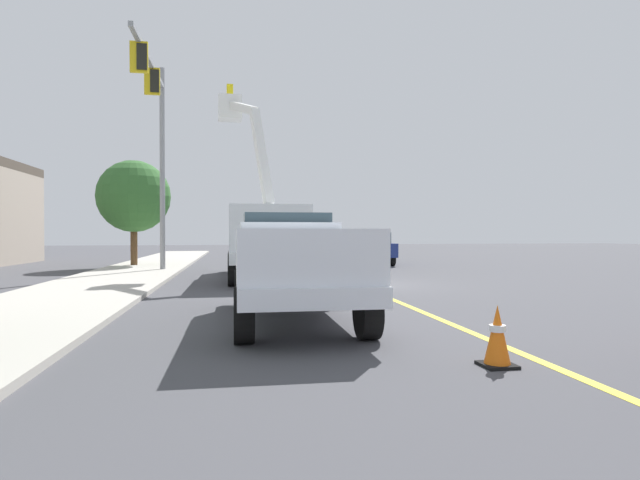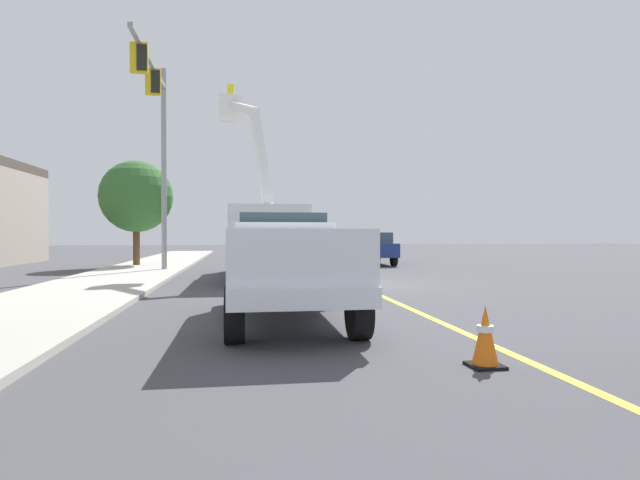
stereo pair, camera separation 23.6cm
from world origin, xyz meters
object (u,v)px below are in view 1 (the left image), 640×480
at_px(passing_minivan, 367,246).
at_px(traffic_signal_mast, 156,123).
at_px(traffic_cone_leading, 497,336).
at_px(traffic_cone_mid_front, 362,287).
at_px(traffic_cone_mid_rear, 330,270).
at_px(service_pickup_truck, 294,261).
at_px(utility_bucket_truck, 264,234).
at_px(traffic_cone_trailing, 306,261).

relative_size(passing_minivan, traffic_signal_mast, 0.56).
height_order(passing_minivan, traffic_cone_leading, passing_minivan).
distance_m(traffic_cone_mid_front, traffic_cone_mid_rear, 5.45).
distance_m(service_pickup_truck, traffic_cone_mid_front, 3.17).
bearing_deg(traffic_cone_mid_front, traffic_cone_mid_rear, -4.67).
distance_m(utility_bucket_truck, traffic_cone_mid_rear, 3.10).
xyz_separation_m(utility_bucket_truck, traffic_cone_leading, (-13.43, -1.59, -1.25)).
height_order(traffic_cone_mid_front, traffic_signal_mast, traffic_signal_mast).
relative_size(traffic_cone_mid_rear, traffic_cone_trailing, 1.03).
bearing_deg(traffic_cone_mid_front, traffic_cone_leading, 179.49).
relative_size(service_pickup_truck, traffic_cone_leading, 7.48).
xyz_separation_m(traffic_cone_trailing, traffic_signal_mast, (-2.21, 6.34, 5.57)).
bearing_deg(utility_bucket_truck, traffic_cone_leading, -173.25).
xyz_separation_m(utility_bucket_truck, traffic_cone_trailing, (4.14, -2.33, -1.26)).
distance_m(passing_minivan, traffic_cone_leading, 21.33).
bearing_deg(traffic_cone_mid_rear, traffic_cone_mid_front, 175.33).
bearing_deg(passing_minivan, traffic_cone_mid_front, 162.76).
height_order(utility_bucket_truck, traffic_cone_mid_front, utility_bucket_truck).
relative_size(traffic_cone_trailing, traffic_signal_mast, 0.09).
distance_m(passing_minivan, traffic_cone_mid_front, 15.43).
relative_size(service_pickup_truck, passing_minivan, 1.17).
height_order(utility_bucket_truck, passing_minivan, utility_bucket_truck).
xyz_separation_m(service_pickup_truck, passing_minivan, (17.06, -6.57, -0.15)).
xyz_separation_m(service_pickup_truck, traffic_cone_leading, (-3.74, -1.95, -0.75)).
height_order(utility_bucket_truck, service_pickup_truck, utility_bucket_truck).
height_order(service_pickup_truck, traffic_cone_mid_front, service_pickup_truck).
xyz_separation_m(utility_bucket_truck, traffic_signal_mast, (1.93, 4.01, 4.31)).
bearing_deg(traffic_cone_mid_rear, utility_bucket_truck, 47.42).
bearing_deg(traffic_cone_mid_front, utility_bucket_truck, 12.61).
distance_m(traffic_cone_leading, traffic_signal_mast, 17.27).
bearing_deg(traffic_cone_trailing, passing_minivan, -50.10).
xyz_separation_m(passing_minivan, traffic_cone_mid_rear, (-9.30, 4.13, -0.59)).
xyz_separation_m(passing_minivan, traffic_cone_trailing, (-3.25, 3.88, -0.61)).
xyz_separation_m(utility_bucket_truck, passing_minivan, (7.38, -6.21, -0.65)).
height_order(traffic_cone_leading, traffic_cone_mid_front, traffic_cone_leading).
relative_size(utility_bucket_truck, passing_minivan, 1.70).
bearing_deg(traffic_cone_leading, passing_minivan, -12.53).
bearing_deg(traffic_cone_trailing, traffic_cone_mid_rear, 177.68).
relative_size(passing_minivan, traffic_cone_leading, 6.42).
distance_m(utility_bucket_truck, traffic_cone_leading, 13.58).
relative_size(traffic_cone_leading, traffic_signal_mast, 0.09).
bearing_deg(traffic_cone_mid_rear, traffic_cone_trailing, -2.32).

